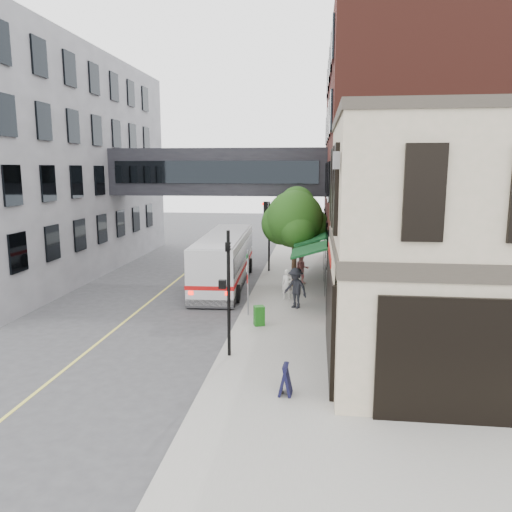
% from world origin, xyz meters
% --- Properties ---
extents(ground, '(120.00, 120.00, 0.00)m').
position_xyz_m(ground, '(0.00, 0.00, 0.00)').
color(ground, '#38383A').
rests_on(ground, ground).
extents(sidewalk_main, '(4.00, 60.00, 0.15)m').
position_xyz_m(sidewalk_main, '(2.00, 14.00, 0.07)').
color(sidewalk_main, gray).
rests_on(sidewalk_main, ground).
extents(corner_building, '(10.19, 8.12, 8.45)m').
position_xyz_m(corner_building, '(8.97, 2.00, 4.21)').
color(corner_building, tan).
rests_on(corner_building, ground).
extents(brick_building, '(13.76, 18.00, 14.00)m').
position_xyz_m(brick_building, '(9.98, 15.00, 6.99)').
color(brick_building, '#481D16').
rests_on(brick_building, ground).
extents(opposite_building, '(14.00, 24.00, 14.00)m').
position_xyz_m(opposite_building, '(-17.00, 16.00, 7.00)').
color(opposite_building, slate).
rests_on(opposite_building, ground).
extents(skyway_bridge, '(14.00, 3.18, 3.00)m').
position_xyz_m(skyway_bridge, '(-3.00, 18.00, 6.50)').
color(skyway_bridge, black).
rests_on(skyway_bridge, ground).
extents(traffic_signal_near, '(0.44, 0.22, 4.60)m').
position_xyz_m(traffic_signal_near, '(0.37, 2.00, 2.98)').
color(traffic_signal_near, black).
rests_on(traffic_signal_near, sidewalk_main).
extents(traffic_signal_far, '(0.53, 0.28, 4.50)m').
position_xyz_m(traffic_signal_far, '(0.26, 17.00, 3.34)').
color(traffic_signal_far, black).
rests_on(traffic_signal_far, sidewalk_main).
extents(street_sign_pole, '(0.08, 0.75, 3.00)m').
position_xyz_m(street_sign_pole, '(0.39, 7.00, 1.93)').
color(street_sign_pole, gray).
rests_on(street_sign_pole, sidewalk_main).
extents(street_tree, '(3.80, 3.20, 5.60)m').
position_xyz_m(street_tree, '(2.19, 13.22, 3.91)').
color(street_tree, '#382619').
rests_on(street_tree, sidewalk_main).
extents(lane_marking, '(0.12, 40.00, 0.01)m').
position_xyz_m(lane_marking, '(-5.00, 10.00, 0.01)').
color(lane_marking, '#D8CC4C').
rests_on(lane_marking, ground).
extents(bus, '(3.02, 10.90, 2.91)m').
position_xyz_m(bus, '(-1.88, 13.43, 1.63)').
color(bus, silver).
rests_on(bus, ground).
extents(pedestrian_a, '(0.56, 0.37, 1.53)m').
position_xyz_m(pedestrian_a, '(1.98, 10.05, 0.91)').
color(pedestrian_a, white).
rests_on(pedestrian_a, sidewalk_main).
extents(pedestrian_b, '(0.97, 0.83, 1.73)m').
position_xyz_m(pedestrian_b, '(2.63, 13.59, 1.01)').
color(pedestrian_b, pink).
rests_on(pedestrian_b, sidewalk_main).
extents(pedestrian_c, '(1.45, 1.31, 1.95)m').
position_xyz_m(pedestrian_c, '(2.49, 8.43, 1.12)').
color(pedestrian_c, black).
rests_on(pedestrian_c, sidewalk_main).
extents(newspaper_box, '(0.53, 0.50, 0.85)m').
position_xyz_m(newspaper_box, '(1.07, 5.56, 0.57)').
color(newspaper_box, '#185E15').
rests_on(newspaper_box, sidewalk_main).
extents(sandwich_board, '(0.37, 0.54, 0.93)m').
position_xyz_m(sandwich_board, '(2.59, -0.89, 0.62)').
color(sandwich_board, black).
rests_on(sandwich_board, sidewalk_main).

